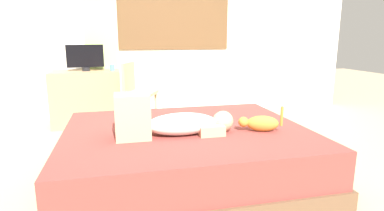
{
  "coord_description": "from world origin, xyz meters",
  "views": [
    {
      "loc": [
        -0.54,
        -2.48,
        1.19
      ],
      "look_at": [
        0.1,
        0.21,
        0.58
      ],
      "focal_mm": 29.41,
      "sensor_mm": 36.0,
      "label": 1
    }
  ],
  "objects_px": {
    "desk": "(87,98)",
    "tv_monitor": "(85,57)",
    "bed": "(186,153)",
    "cup": "(112,68)",
    "cat": "(260,123)",
    "person_lying": "(170,121)",
    "chair_by_desk": "(136,89)"
  },
  "relations": [
    {
      "from": "bed",
      "to": "cat",
      "type": "xyz_separation_m",
      "value": [
        0.57,
        -0.22,
        0.29
      ]
    },
    {
      "from": "person_lying",
      "to": "desk",
      "type": "distance_m",
      "value": 2.28
    },
    {
      "from": "bed",
      "to": "desk",
      "type": "xyz_separation_m",
      "value": [
        -0.96,
        1.97,
        0.16
      ]
    },
    {
      "from": "desk",
      "to": "chair_by_desk",
      "type": "distance_m",
      "value": 0.72
    },
    {
      "from": "cat",
      "to": "tv_monitor",
      "type": "height_order",
      "value": "tv_monitor"
    },
    {
      "from": "tv_monitor",
      "to": "desk",
      "type": "bearing_deg",
      "value": 180.0
    },
    {
      "from": "desk",
      "to": "tv_monitor",
      "type": "relative_size",
      "value": 1.88
    },
    {
      "from": "tv_monitor",
      "to": "cup",
      "type": "relative_size",
      "value": 5.49
    },
    {
      "from": "chair_by_desk",
      "to": "cat",
      "type": "bearing_deg",
      "value": -65.21
    },
    {
      "from": "cat",
      "to": "chair_by_desk",
      "type": "relative_size",
      "value": 0.4
    },
    {
      "from": "person_lying",
      "to": "desk",
      "type": "relative_size",
      "value": 1.04
    },
    {
      "from": "bed",
      "to": "person_lying",
      "type": "height_order",
      "value": "person_lying"
    },
    {
      "from": "bed",
      "to": "desk",
      "type": "distance_m",
      "value": 2.2
    },
    {
      "from": "cat",
      "to": "tv_monitor",
      "type": "xyz_separation_m",
      "value": [
        -1.53,
        2.19,
        0.42
      ]
    },
    {
      "from": "bed",
      "to": "cup",
      "type": "bearing_deg",
      "value": 107.61
    },
    {
      "from": "person_lying",
      "to": "tv_monitor",
      "type": "relative_size",
      "value": 1.95
    },
    {
      "from": "cup",
      "to": "cat",
      "type": "bearing_deg",
      "value": -61.0
    },
    {
      "from": "desk",
      "to": "tv_monitor",
      "type": "bearing_deg",
      "value": 0.0
    },
    {
      "from": "cat",
      "to": "desk",
      "type": "bearing_deg",
      "value": 125.03
    },
    {
      "from": "cat",
      "to": "desk",
      "type": "relative_size",
      "value": 0.38
    },
    {
      "from": "cat",
      "to": "cup",
      "type": "relative_size",
      "value": 3.96
    },
    {
      "from": "bed",
      "to": "tv_monitor",
      "type": "relative_size",
      "value": 4.3
    },
    {
      "from": "bed",
      "to": "cup",
      "type": "relative_size",
      "value": 23.59
    },
    {
      "from": "bed",
      "to": "person_lying",
      "type": "bearing_deg",
      "value": -137.03
    },
    {
      "from": "cat",
      "to": "tv_monitor",
      "type": "bearing_deg",
      "value": 124.85
    },
    {
      "from": "desk",
      "to": "tv_monitor",
      "type": "height_order",
      "value": "tv_monitor"
    },
    {
      "from": "tv_monitor",
      "to": "person_lying",
      "type": "bearing_deg",
      "value": -69.63
    },
    {
      "from": "cat",
      "to": "person_lying",
      "type": "bearing_deg",
      "value": 174.81
    },
    {
      "from": "desk",
      "to": "chair_by_desk",
      "type": "height_order",
      "value": "chair_by_desk"
    },
    {
      "from": "cat",
      "to": "cup",
      "type": "distance_m",
      "value": 2.45
    },
    {
      "from": "person_lying",
      "to": "chair_by_desk",
      "type": "xyz_separation_m",
      "value": [
        -0.15,
        1.85,
        -0.04
      ]
    },
    {
      "from": "desk",
      "to": "cup",
      "type": "relative_size",
      "value": 10.31
    }
  ]
}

